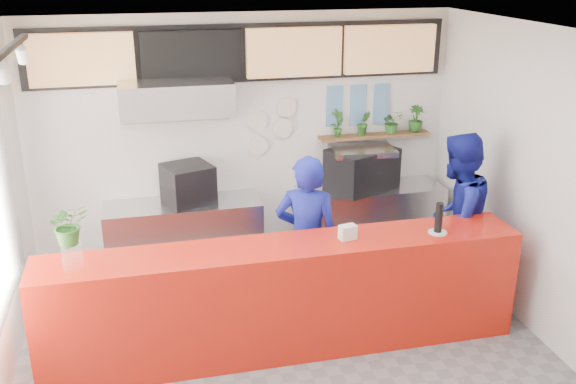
{
  "coord_description": "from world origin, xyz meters",
  "views": [
    {
      "loc": [
        -1.2,
        -4.79,
        3.59
      ],
      "look_at": [
        0.1,
        0.7,
        1.5
      ],
      "focal_mm": 40.0,
      "sensor_mm": 36.0,
      "label": 1
    }
  ],
  "objects_px": {
    "espresso_machine": "(362,169)",
    "staff_right": "(454,220)",
    "staff_center": "(307,240)",
    "pepper_mill": "(439,218)",
    "panini_oven": "(188,184)",
    "service_counter": "(285,298)"
  },
  "relations": [
    {
      "from": "espresso_machine",
      "to": "staff_right",
      "type": "height_order",
      "value": "staff_right"
    },
    {
      "from": "espresso_machine",
      "to": "staff_right",
      "type": "bearing_deg",
      "value": -89.46
    },
    {
      "from": "staff_center",
      "to": "pepper_mill",
      "type": "bearing_deg",
      "value": 177.13
    },
    {
      "from": "panini_oven",
      "to": "espresso_machine",
      "type": "bearing_deg",
      "value": -18.47
    },
    {
      "from": "espresso_machine",
      "to": "staff_center",
      "type": "bearing_deg",
      "value": -152.6
    },
    {
      "from": "staff_center",
      "to": "service_counter",
      "type": "bearing_deg",
      "value": 79.34
    },
    {
      "from": "staff_center",
      "to": "pepper_mill",
      "type": "distance_m",
      "value": 1.32
    },
    {
      "from": "staff_center",
      "to": "staff_right",
      "type": "distance_m",
      "value": 1.63
    },
    {
      "from": "pepper_mill",
      "to": "staff_right",
      "type": "bearing_deg",
      "value": 50.1
    },
    {
      "from": "service_counter",
      "to": "staff_center",
      "type": "relative_size",
      "value": 2.53
    },
    {
      "from": "staff_center",
      "to": "pepper_mill",
      "type": "xyz_separation_m",
      "value": [
        1.13,
        -0.57,
        0.37
      ]
    },
    {
      "from": "staff_center",
      "to": "staff_right",
      "type": "height_order",
      "value": "staff_right"
    },
    {
      "from": "service_counter",
      "to": "staff_center",
      "type": "height_order",
      "value": "staff_center"
    },
    {
      "from": "panini_oven",
      "to": "espresso_machine",
      "type": "xyz_separation_m",
      "value": [
        2.1,
        0.0,
        0.02
      ]
    },
    {
      "from": "service_counter",
      "to": "pepper_mill",
      "type": "xyz_separation_m",
      "value": [
        1.48,
        -0.07,
        0.71
      ]
    },
    {
      "from": "staff_right",
      "to": "pepper_mill",
      "type": "height_order",
      "value": "staff_right"
    },
    {
      "from": "espresso_machine",
      "to": "pepper_mill",
      "type": "height_order",
      "value": "pepper_mill"
    },
    {
      "from": "panini_oven",
      "to": "staff_right",
      "type": "distance_m",
      "value": 2.99
    },
    {
      "from": "panini_oven",
      "to": "espresso_machine",
      "type": "distance_m",
      "value": 2.1
    },
    {
      "from": "service_counter",
      "to": "staff_center",
      "type": "distance_m",
      "value": 0.7
    },
    {
      "from": "panini_oven",
      "to": "pepper_mill",
      "type": "height_order",
      "value": "pepper_mill"
    },
    {
      "from": "staff_center",
      "to": "espresso_machine",
      "type": "bearing_deg",
      "value": -104.5
    }
  ]
}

